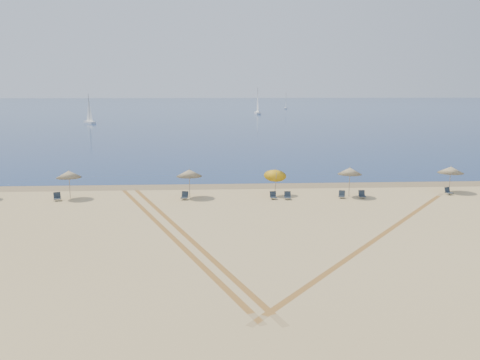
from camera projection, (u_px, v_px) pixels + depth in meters
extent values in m
plane|color=tan|center=(266.00, 293.00, 21.59)|extent=(160.00, 160.00, 0.00)
plane|color=#0C2151|center=(216.00, 106.00, 242.39)|extent=(500.00, 500.00, 0.00)
plane|color=olive|center=(238.00, 186.00, 45.14)|extent=(500.00, 500.00, 0.00)
cylinder|color=gray|center=(70.00, 185.00, 39.84)|extent=(0.05, 0.05, 2.16)
cone|color=beige|center=(69.00, 174.00, 39.66)|extent=(2.02, 2.02, 0.55)
sphere|color=gray|center=(69.00, 170.00, 39.61)|extent=(0.08, 0.08, 0.08)
cylinder|color=gray|center=(190.00, 184.00, 40.24)|extent=(0.05, 0.05, 2.18)
cone|color=beige|center=(189.00, 173.00, 40.06)|extent=(2.11, 2.11, 0.55)
sphere|color=gray|center=(189.00, 169.00, 40.01)|extent=(0.08, 0.08, 0.08)
cylinder|color=gray|center=(276.00, 184.00, 40.60)|extent=(0.05, 0.90, 2.07)
cone|color=gold|center=(275.00, 173.00, 40.80)|extent=(1.87, 1.93, 1.22)
sphere|color=gray|center=(275.00, 169.00, 40.75)|extent=(0.08, 0.08, 0.08)
cylinder|color=gray|center=(349.00, 183.00, 40.55)|extent=(0.05, 0.05, 2.30)
cone|color=beige|center=(350.00, 171.00, 40.36)|extent=(1.98, 1.98, 0.55)
sphere|color=gray|center=(350.00, 167.00, 40.31)|extent=(0.08, 0.08, 0.08)
cylinder|color=gray|center=(450.00, 180.00, 42.31)|extent=(0.05, 0.05, 2.09)
cone|color=beige|center=(451.00, 170.00, 42.14)|extent=(2.18, 2.18, 0.55)
sphere|color=gray|center=(451.00, 166.00, 42.09)|extent=(0.08, 0.08, 0.08)
cube|color=#1C232C|center=(57.00, 199.00, 39.16)|extent=(0.70, 0.70, 0.05)
cube|color=#1C232C|center=(57.00, 195.00, 39.35)|extent=(0.58, 0.38, 0.48)
cylinder|color=#A5A5AD|center=(54.00, 201.00, 38.90)|extent=(0.02, 0.02, 0.18)
cylinder|color=#A5A5AD|center=(60.00, 200.00, 39.07)|extent=(0.02, 0.02, 0.18)
cube|color=#1C232C|center=(184.00, 198.00, 39.53)|extent=(0.62, 0.62, 0.05)
cube|color=#1C232C|center=(185.00, 194.00, 39.75)|extent=(0.56, 0.29, 0.48)
cylinder|color=#A5A5AD|center=(182.00, 199.00, 39.38)|extent=(0.02, 0.02, 0.17)
cylinder|color=#A5A5AD|center=(187.00, 199.00, 39.33)|extent=(0.02, 0.02, 0.17)
cube|color=#1C232C|center=(274.00, 197.00, 39.69)|extent=(0.55, 0.55, 0.05)
cube|color=#1C232C|center=(273.00, 194.00, 39.89)|extent=(0.52, 0.23, 0.45)
cylinder|color=#A5A5AD|center=(271.00, 199.00, 39.50)|extent=(0.02, 0.02, 0.17)
cylinder|color=#A5A5AD|center=(276.00, 199.00, 39.56)|extent=(0.02, 0.02, 0.17)
cube|color=#1C232C|center=(288.00, 197.00, 39.61)|extent=(0.58, 0.58, 0.05)
cube|color=#1C232C|center=(287.00, 194.00, 39.82)|extent=(0.54, 0.25, 0.46)
cylinder|color=#A5A5AD|center=(285.00, 199.00, 39.46)|extent=(0.02, 0.02, 0.17)
cylinder|color=#A5A5AD|center=(290.00, 199.00, 39.43)|extent=(0.02, 0.02, 0.17)
cube|color=#1C232C|center=(342.00, 196.00, 40.08)|extent=(0.63, 0.63, 0.05)
cube|color=#1C232C|center=(342.00, 193.00, 40.27)|extent=(0.53, 0.33, 0.45)
cylinder|color=#A5A5AD|center=(340.00, 198.00, 39.96)|extent=(0.02, 0.02, 0.16)
cylinder|color=#A5A5AD|center=(345.00, 198.00, 39.86)|extent=(0.02, 0.02, 0.16)
cube|color=#1C232C|center=(362.00, 196.00, 40.06)|extent=(0.52, 0.52, 0.05)
cube|color=#1C232C|center=(362.00, 193.00, 40.27)|extent=(0.52, 0.19, 0.46)
cylinder|color=#A5A5AD|center=(361.00, 198.00, 39.88)|extent=(0.02, 0.02, 0.17)
cylinder|color=#A5A5AD|center=(366.00, 198.00, 39.90)|extent=(0.02, 0.02, 0.17)
cube|color=#1C232C|center=(449.00, 193.00, 41.38)|extent=(0.63, 0.63, 0.05)
cube|color=#1C232C|center=(447.00, 190.00, 41.57)|extent=(0.54, 0.33, 0.45)
cylinder|color=#A5A5AD|center=(448.00, 194.00, 41.14)|extent=(0.02, 0.02, 0.17)
cylinder|color=#A5A5AD|center=(452.00, 194.00, 41.29)|extent=(0.02, 0.02, 0.17)
cube|color=white|center=(258.00, 113.00, 170.27)|extent=(1.89, 6.08, 0.65)
cylinder|color=gray|center=(258.00, 100.00, 169.49)|extent=(0.13, 0.13, 8.73)
cube|color=white|center=(90.00, 122.00, 124.77)|extent=(3.89, 4.77, 0.54)
cylinder|color=gray|center=(89.00, 108.00, 124.13)|extent=(0.11, 0.11, 7.21)
cube|color=white|center=(286.00, 108.00, 212.25)|extent=(1.88, 4.71, 0.50)
cylinder|color=gray|center=(286.00, 101.00, 211.66)|extent=(0.10, 0.10, 6.67)
plane|color=tan|center=(180.00, 230.00, 31.15)|extent=(35.90, 35.90, 0.00)
plane|color=tan|center=(175.00, 226.00, 32.14)|extent=(35.90, 35.90, 0.00)
plane|color=tan|center=(380.00, 237.00, 29.75)|extent=(39.36, 39.36, 0.00)
plane|color=tan|center=(386.00, 232.00, 30.63)|extent=(39.36, 39.36, 0.00)
plane|color=tan|center=(165.00, 230.00, 31.19)|extent=(36.09, 36.09, 0.00)
plane|color=tan|center=(160.00, 225.00, 32.18)|extent=(36.09, 36.09, 0.00)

